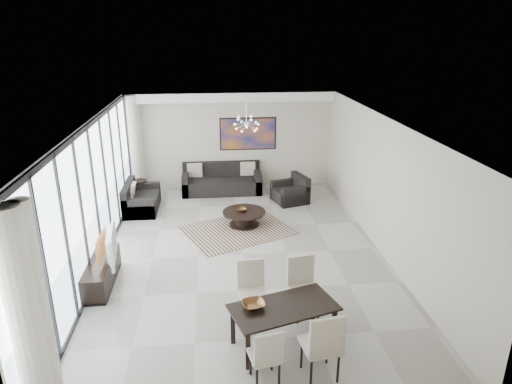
{
  "coord_description": "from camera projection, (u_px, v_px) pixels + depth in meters",
  "views": [
    {
      "loc": [
        -0.61,
        -8.81,
        4.62
      ],
      "look_at": [
        0.34,
        0.48,
        1.25
      ],
      "focal_mm": 32.0,
      "sensor_mm": 36.0,
      "label": 1
    }
  ],
  "objects": [
    {
      "name": "dining_chair_sw",
      "position": [
        267.0,
        354.0,
        6.11
      ],
      "size": [
        0.48,
        0.48,
        0.88
      ],
      "color": "beige",
      "rests_on": "floor"
    },
    {
      "name": "tv_console",
      "position": [
        102.0,
        272.0,
        8.66
      ],
      "size": [
        0.44,
        1.55,
        0.48
      ],
      "primitive_type": "cube",
      "color": "black",
      "rests_on": "floor"
    },
    {
      "name": "room_shell",
      "position": [
        264.0,
        191.0,
        9.42
      ],
      "size": [
        6.0,
        9.0,
        2.9
      ],
      "color": "#A8A39B",
      "rests_on": "ground"
    },
    {
      "name": "bowl_coffee",
      "position": [
        242.0,
        210.0,
        11.19
      ],
      "size": [
        0.26,
        0.26,
        0.08
      ],
      "primitive_type": "imported",
      "rotation": [
        0.0,
        0.0,
        -0.07
      ],
      "color": "brown",
      "rests_on": "coffee_table"
    },
    {
      "name": "dining_chair_ne",
      "position": [
        303.0,
        282.0,
        7.67
      ],
      "size": [
        0.56,
        0.56,
        1.03
      ],
      "color": "beige",
      "rests_on": "floor"
    },
    {
      "name": "television",
      "position": [
        107.0,
        246.0,
        8.5
      ],
      "size": [
        0.28,
        1.07,
        0.61
      ],
      "primitive_type": "imported",
      "rotation": [
        0.0,
        0.0,
        1.71
      ],
      "color": "gray",
      "rests_on": "tv_console"
    },
    {
      "name": "bowl_dining",
      "position": [
        254.0,
        305.0,
        6.84
      ],
      "size": [
        0.41,
        0.41,
        0.08
      ],
      "primitive_type": "imported",
      "rotation": [
        0.0,
        0.0,
        0.23
      ],
      "color": "brown",
      "rests_on": "dining_table"
    },
    {
      "name": "window_wall",
      "position": [
        100.0,
        195.0,
        9.1
      ],
      "size": [
        0.37,
        8.95,
        2.9
      ],
      "color": "silver",
      "rests_on": "floor"
    },
    {
      "name": "soffit",
      "position": [
        231.0,
        97.0,
        12.95
      ],
      "size": [
        5.98,
        0.4,
        0.26
      ],
      "primitive_type": "cube",
      "color": "white",
      "rests_on": "room_shell"
    },
    {
      "name": "armchair",
      "position": [
        291.0,
        193.0,
        12.8
      ],
      "size": [
        1.06,
        1.09,
        0.74
      ],
      "color": "black",
      "rests_on": "floor"
    },
    {
      "name": "sofa_main",
      "position": [
        222.0,
        183.0,
        13.55
      ],
      "size": [
        2.31,
        0.95,
        0.84
      ],
      "color": "black",
      "rests_on": "floor"
    },
    {
      "name": "coffee_table",
      "position": [
        244.0,
        217.0,
        11.26
      ],
      "size": [
        1.06,
        1.06,
        0.37
      ],
      "color": "black",
      "rests_on": "floor"
    },
    {
      "name": "dining_chair_se",
      "position": [
        324.0,
        342.0,
        6.14
      ],
      "size": [
        0.57,
        0.57,
        1.09
      ],
      "color": "beige",
      "rests_on": "floor"
    },
    {
      "name": "side_table",
      "position": [
        140.0,
        187.0,
        12.87
      ],
      "size": [
        0.42,
        0.42,
        0.58
      ],
      "color": "black",
      "rests_on": "floor"
    },
    {
      "name": "painting",
      "position": [
        248.0,
        134.0,
        13.54
      ],
      "size": [
        1.68,
        0.04,
        0.98
      ],
      "primitive_type": "cube",
      "color": "#B15D18",
      "rests_on": "room_shell"
    },
    {
      "name": "chandelier",
      "position": [
        247.0,
        124.0,
        11.44
      ],
      "size": [
        0.66,
        0.66,
        0.71
      ],
      "color": "silver",
      "rests_on": "room_shell"
    },
    {
      "name": "rug",
      "position": [
        238.0,
        230.0,
        11.02
      ],
      "size": [
        2.93,
        2.65,
        0.01
      ],
      "primitive_type": "cube",
      "rotation": [
        0.0,
        0.0,
        0.42
      ],
      "color": "black",
      "rests_on": "floor"
    },
    {
      "name": "dining_chair_nw",
      "position": [
        252.0,
        285.0,
        7.61
      ],
      "size": [
        0.49,
        0.49,
        1.0
      ],
      "color": "beige",
      "rests_on": "floor"
    },
    {
      "name": "loveseat",
      "position": [
        140.0,
        201.0,
        12.21
      ],
      "size": [
        0.84,
        1.5,
        0.75
      ],
      "color": "black",
      "rests_on": "floor"
    },
    {
      "name": "dining_table",
      "position": [
        284.0,
        311.0,
        6.9
      ],
      "size": [
        1.76,
        1.23,
        0.66
      ],
      "color": "black",
      "rests_on": "floor"
    }
  ]
}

